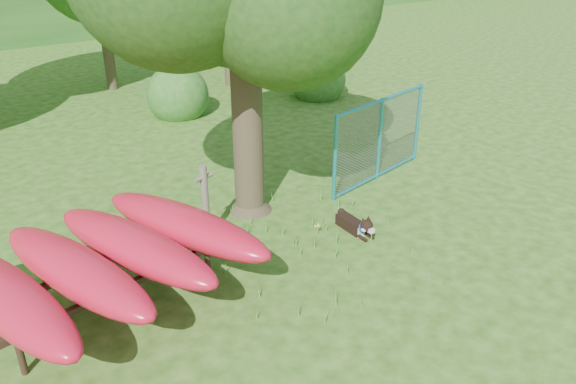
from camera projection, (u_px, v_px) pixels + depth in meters
ground at (322, 276)px, 9.14m from camera, size 80.00×80.00×0.00m
wooden_post at (205, 201)px, 9.87m from camera, size 0.40×0.16×1.45m
kayak_rack at (105, 258)px, 7.97m from camera, size 4.32×3.85×1.18m
husky_dog at (356, 225)px, 10.34m from camera, size 0.29×1.03×0.46m
fence_section at (380, 139)px, 12.23m from camera, size 3.12×0.60×3.07m
wildflower_clump at (318, 227)px, 10.26m from camera, size 0.10×0.09×0.22m
shrub_right at (318, 97)px, 18.41m from camera, size 1.80×1.80×1.80m
shrub_mid at (180, 115)px, 16.70m from camera, size 1.80×1.80×1.80m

